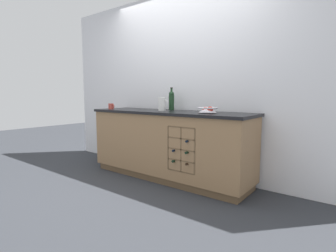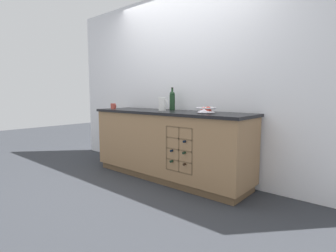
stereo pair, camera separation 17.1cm
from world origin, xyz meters
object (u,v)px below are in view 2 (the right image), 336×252
at_px(white_pitcher, 163,104).
at_px(fruit_bowl, 206,110).
at_px(standing_wine_bottle, 172,100).
at_px(ceramic_mug, 113,106).

bearing_deg(white_pitcher, fruit_bowl, -4.42).
bearing_deg(white_pitcher, standing_wine_bottle, 87.51).
bearing_deg(fruit_bowl, ceramic_mug, -176.06).
xyz_separation_m(ceramic_mug, standing_wine_bottle, (0.85, 0.36, 0.10)).
height_order(ceramic_mug, standing_wine_bottle, standing_wine_bottle).
relative_size(ceramic_mug, standing_wine_bottle, 0.36).
bearing_deg(white_pitcher, ceramic_mug, -169.04).
height_order(fruit_bowl, ceramic_mug, ceramic_mug).
relative_size(white_pitcher, standing_wine_bottle, 0.57).
height_order(white_pitcher, ceramic_mug, white_pitcher).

